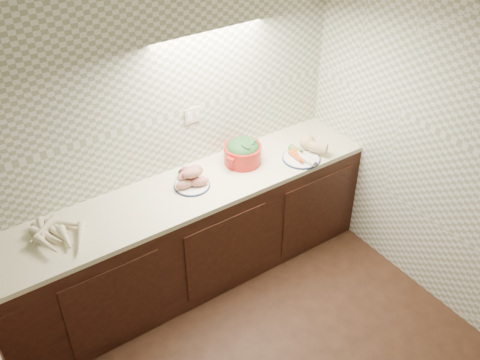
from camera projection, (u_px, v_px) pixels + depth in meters
room at (285, 252)px, 2.36m from camera, size 3.60×3.60×2.60m
parsnip_pile at (59, 236)px, 3.47m from camera, size 0.47×0.45×0.08m
sweet_potato_plate at (191, 179)px, 3.94m from camera, size 0.28×0.27×0.16m
onion_bowl at (187, 173)px, 4.04m from camera, size 0.13×0.13×0.10m
dutch_oven at (243, 151)px, 4.17m from camera, size 0.39×0.39×0.21m
veg_plate at (304, 149)px, 4.28m from camera, size 0.39×0.39×0.14m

